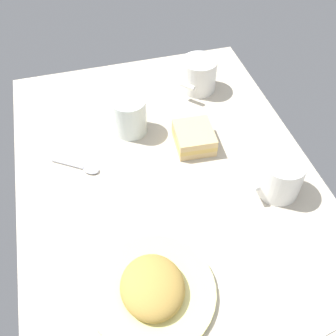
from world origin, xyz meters
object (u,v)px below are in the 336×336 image
Objects in this scene: coffee_mug_black at (199,74)px; sandwich_main at (194,138)px; spoon at (83,168)px; glass_of_milk at (130,118)px; plate_of_food at (153,289)px; coffee_mug_milky at (281,177)px; paper_napkin at (276,307)px.

coffee_mug_black reaches higher than sandwich_main.
glass_of_milk is at bearing 126.30° from spoon.
plate_of_food is 2.01× the size of coffee_mug_milky.
spoon is at bearing -113.60° from coffee_mug_milky.
coffee_mug_milky is 1.08× the size of sandwich_main.
sandwich_main reaches higher than spoon.
coffee_mug_milky is 0.76× the size of paper_napkin.
plate_of_food is at bearing -28.66° from sandwich_main.
coffee_mug_milky reaches higher than sandwich_main.
coffee_mug_black is at bearing 154.20° from plate_of_food.
glass_of_milk is at bearing -135.61° from coffee_mug_milky.
sandwich_main is 0.70× the size of paper_napkin.
plate_of_food reaches higher than spoon.
coffee_mug_black is 61.13cm from paper_napkin.
spoon is 48.39cm from paper_napkin.
coffee_mug_black is (-52.70, 25.48, 2.82)cm from plate_of_food.
coffee_mug_black is 37.93cm from coffee_mug_milky.
plate_of_food is at bearing -25.80° from coffee_mug_black.
glass_of_milk reaches higher than coffee_mug_milky.
sandwich_main is 25.99cm from spoon.
plate_of_food is 1.53× the size of paper_napkin.
paper_napkin is (7.96, 19.35, -1.50)cm from plate_of_food.
coffee_mug_black is 1.05× the size of spoon.
sandwich_main is at bearing 91.78° from spoon.
sandwich_main is at bearing -177.96° from paper_napkin.
coffee_mug_black is 1.01× the size of coffee_mug_milky.
plate_of_food is 32.96cm from spoon.
sandwich_main is at bearing 151.34° from plate_of_food.
coffee_mug_milky reaches higher than plate_of_food.
coffee_mug_milky is 25.99cm from paper_napkin.
coffee_mug_milky is 42.26cm from spoon.
coffee_mug_black is 1.09× the size of sandwich_main.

